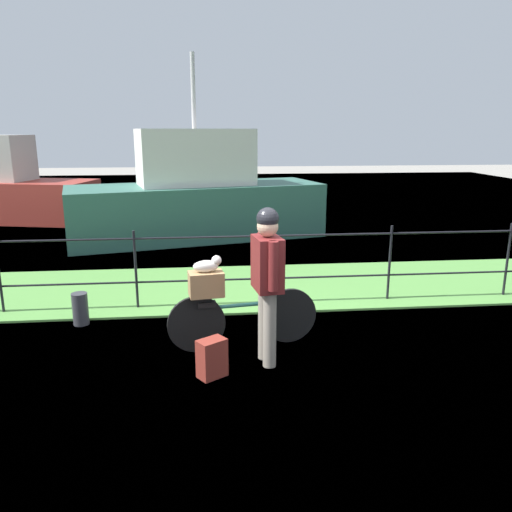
{
  "coord_description": "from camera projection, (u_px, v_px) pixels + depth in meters",
  "views": [
    {
      "loc": [
        -0.82,
        -4.7,
        2.43
      ],
      "look_at": [
        -0.21,
        1.36,
        0.9
      ],
      "focal_mm": 35.16,
      "sensor_mm": 36.0,
      "label": 1
    }
  ],
  "objects": [
    {
      "name": "backpack_on_paving",
      "position": [
        212.0,
        358.0,
        5.05
      ],
      "size": [
        0.33,
        0.31,
        0.4
      ],
      "primitive_type": "cube",
      "rotation": [
        0.0,
        0.0,
        0.59
      ],
      "color": "maroon",
      "rests_on": "ground"
    },
    {
      "name": "cyclist_person",
      "position": [
        267.0,
        273.0,
        5.18
      ],
      "size": [
        0.32,
        0.54,
        1.68
      ],
      "color": "gray",
      "rests_on": "ground"
    },
    {
      "name": "iron_fence",
      "position": [
        266.0,
        261.0,
        7.03
      ],
      "size": [
        18.04,
        0.04,
        1.12
      ],
      "color": "black",
      "rests_on": "ground"
    },
    {
      "name": "mooring_bollard",
      "position": [
        80.0,
        309.0,
        6.42
      ],
      "size": [
        0.2,
        0.2,
        0.42
      ],
      "primitive_type": "cylinder",
      "color": "#38383D",
      "rests_on": "ground"
    },
    {
      "name": "moored_boat_near",
      "position": [
        196.0,
        199.0,
        11.49
      ],
      "size": [
        5.99,
        3.23,
        4.06
      ],
      "color": "#336656",
      "rests_on": "ground"
    },
    {
      "name": "terrier_dog",
      "position": [
        208.0,
        265.0,
        5.47
      ],
      "size": [
        0.32,
        0.18,
        0.18
      ],
      "color": "silver",
      "rests_on": "wooden_crate"
    },
    {
      "name": "grass_strip",
      "position": [
        259.0,
        286.0,
        7.98
      ],
      "size": [
        27.0,
        2.4,
        0.03
      ],
      "primitive_type": "cube",
      "color": "#569342",
      "rests_on": "ground"
    },
    {
      "name": "bicycle_main",
      "position": [
        242.0,
        318.0,
        5.72
      ],
      "size": [
        1.73,
        0.32,
        0.65
      ],
      "color": "black",
      "rests_on": "ground"
    },
    {
      "name": "ground_plane",
      "position": [
        289.0,
        371.0,
        5.21
      ],
      "size": [
        60.0,
        60.0,
        0.0
      ],
      "primitive_type": "plane",
      "color": "gray"
    },
    {
      "name": "wooden_crate",
      "position": [
        206.0,
        284.0,
        5.52
      ],
      "size": [
        0.41,
        0.29,
        0.27
      ],
      "primitive_type": "cube",
      "rotation": [
        0.0,
        0.0,
        0.15
      ],
      "color": "#A87F51",
      "rests_on": "bicycle_main"
    },
    {
      "name": "harbor_water",
      "position": [
        236.0,
        220.0,
        13.98
      ],
      "size": [
        30.0,
        30.0,
        0.0
      ],
      "primitive_type": "plane",
      "color": "slate",
      "rests_on": "ground"
    }
  ]
}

